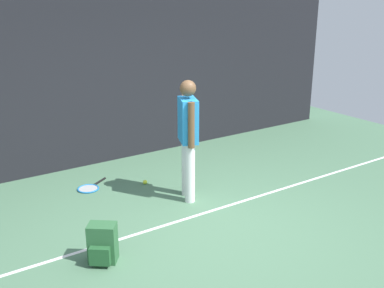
{
  "coord_description": "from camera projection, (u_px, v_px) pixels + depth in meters",
  "views": [
    {
      "loc": [
        -3.06,
        -4.16,
        2.8
      ],
      "look_at": [
        0.0,
        0.4,
        1.0
      ],
      "focal_mm": 43.36,
      "sensor_mm": 36.0,
      "label": 1
    }
  ],
  "objects": [
    {
      "name": "ground_plane",
      "position": [
        210.0,
        228.0,
        5.78
      ],
      "size": [
        12.0,
        12.0,
        0.0
      ],
      "primitive_type": "plane",
      "color": "#4C7556"
    },
    {
      "name": "back_fence",
      "position": [
        105.0,
        84.0,
        7.72
      ],
      "size": [
        10.0,
        0.1,
        2.7
      ],
      "primitive_type": "cube",
      "color": "black",
      "rests_on": "ground"
    },
    {
      "name": "court_line",
      "position": [
        193.0,
        217.0,
        6.08
      ],
      "size": [
        9.0,
        0.05,
        0.0
      ],
      "primitive_type": "cube",
      "color": "white",
      "rests_on": "ground"
    },
    {
      "name": "tennis_player",
      "position": [
        188.0,
        133.0,
        6.34
      ],
      "size": [
        0.36,
        0.5,
        1.7
      ],
      "rotation": [
        0.0,
        0.0,
        -1.96
      ],
      "color": "white",
      "rests_on": "ground"
    },
    {
      "name": "tennis_racket",
      "position": [
        89.0,
        188.0,
        6.94
      ],
      "size": [
        0.61,
        0.48,
        0.03
      ],
      "rotation": [
        0.0,
        0.0,
        3.71
      ],
      "color": "black",
      "rests_on": "ground"
    },
    {
      "name": "backpack",
      "position": [
        102.0,
        244.0,
        5.01
      ],
      "size": [
        0.38,
        0.38,
        0.44
      ],
      "rotation": [
        0.0,
        0.0,
        5.62
      ],
      "color": "#2D6038",
      "rests_on": "ground"
    },
    {
      "name": "tennis_ball_near_player",
      "position": [
        145.0,
        182.0,
        7.1
      ],
      "size": [
        0.07,
        0.07,
        0.07
      ],
      "primitive_type": "sphere",
      "color": "#CCE033",
      "rests_on": "ground"
    }
  ]
}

